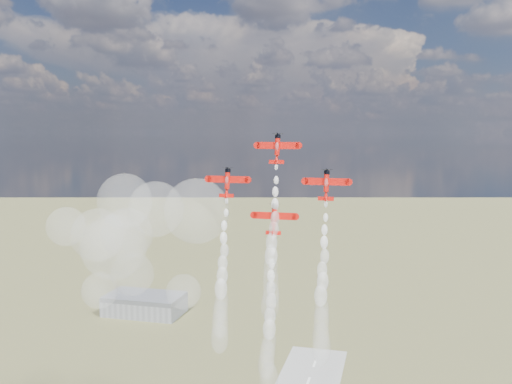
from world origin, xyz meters
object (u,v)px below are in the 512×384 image
object	(u,v)px
plane_lead	(277,148)
plane_left	(227,182)
plane_right	(326,184)
hangar	(145,304)
plane_slot	(274,219)

from	to	relation	value
plane_lead	plane_left	distance (m)	18.26
plane_left	plane_right	world-z (taller)	same
plane_lead	plane_right	xyz separation A→B (m)	(14.96, -2.04, -10.27)
hangar	plane_right	bearing A→B (deg)	-49.46
plane_left	plane_slot	distance (m)	18.26
hangar	plane_slot	world-z (taller)	plane_slot
plane_lead	plane_left	size ratio (longest dim) A/B	1.00
plane_right	plane_slot	distance (m)	18.26
plane_lead	plane_left	world-z (taller)	plane_lead
hangar	plane_left	distance (m)	218.02
hangar	plane_right	xyz separation A→B (m)	(138.52, -161.94, 97.53)
plane_lead	hangar	bearing A→B (deg)	127.69
hangar	plane_slot	xyz separation A→B (m)	(123.56, -163.98, 87.26)
plane_right	hangar	bearing A→B (deg)	130.54
hangar	plane_lead	size ratio (longest dim) A/B	3.94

